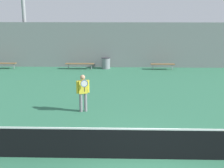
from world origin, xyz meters
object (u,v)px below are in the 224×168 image
bench_courtside_near (80,64)px  trash_bin (106,63)px  bench_adjacent_court (163,64)px  tennis_net (148,144)px  tennis_player (83,91)px  bench_courtside_far (4,64)px

bench_courtside_near → trash_bin: 1.93m
bench_courtside_near → bench_adjacent_court: 6.08m
bench_courtside_near → tennis_net: bearing=-74.3°
tennis_player → trash_bin: bearing=66.1°
bench_courtside_near → bench_adjacent_court: same height
bench_courtside_near → trash_bin: size_ratio=2.61×
tennis_player → bench_courtside_near: 9.46m
tennis_player → bench_courtside_near: (-1.37, 9.35, -0.57)m
trash_bin → tennis_player: bearing=-93.2°
tennis_net → trash_bin: size_ratio=12.88×
bench_courtside_far → trash_bin: size_ratio=2.20×
tennis_net → tennis_player: 5.02m
tennis_player → bench_adjacent_court: size_ratio=0.96×
bench_courtside_far → bench_adjacent_court: bearing=0.0°
trash_bin → bench_courtside_far: bearing=-177.8°
trash_bin → bench_courtside_near: bearing=-171.3°
trash_bin → tennis_net: bearing=-82.1°
tennis_net → bench_courtside_near: (-3.85, 13.69, -0.12)m
tennis_net → bench_courtside_near: tennis_net is taller
tennis_player → bench_courtside_near: bearing=77.6°
bench_courtside_far → bench_adjacent_court: (11.70, 0.00, -0.00)m
tennis_net → trash_bin: bearing=97.9°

